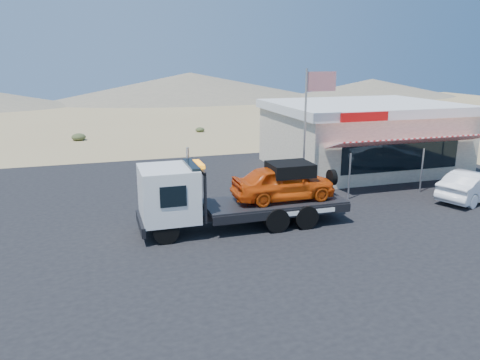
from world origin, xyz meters
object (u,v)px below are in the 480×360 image
(tow_truck, at_px, (239,191))
(white_sedan, at_px, (474,186))
(flagpole, at_px, (310,118))
(jerky_store, at_px, (361,135))

(tow_truck, xyz_separation_m, white_sedan, (11.49, 0.11, -0.73))
(flagpole, bearing_deg, jerky_store, 38.79)
(tow_truck, bearing_deg, jerky_store, 37.30)
(white_sedan, distance_m, jerky_store, 7.77)
(white_sedan, bearing_deg, flagpole, 45.97)
(white_sedan, bearing_deg, tow_truck, 69.93)
(jerky_store, relative_size, flagpole, 1.73)
(jerky_store, bearing_deg, tow_truck, -142.70)
(tow_truck, height_order, white_sedan, tow_truck)
(white_sedan, distance_m, flagpole, 8.25)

